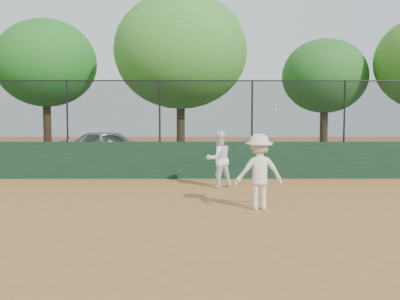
{
  "coord_description": "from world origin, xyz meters",
  "views": [
    {
      "loc": [
        0.78,
        -8.48,
        1.95
      ],
      "look_at": [
        0.8,
        2.2,
        1.2
      ],
      "focal_mm": 40.0,
      "sensor_mm": 36.0,
      "label": 1
    }
  ],
  "objects_px": {
    "player_main": "(259,172)",
    "tree_2": "(181,51)",
    "tree_1": "(46,63)",
    "tree_3": "(325,76)",
    "parked_car": "(112,147)",
    "player_second": "(219,159)"
  },
  "relations": [
    {
      "from": "player_main",
      "to": "tree_2",
      "type": "distance_m",
      "value": 10.21
    },
    {
      "from": "player_main",
      "to": "tree_1",
      "type": "height_order",
      "value": "tree_1"
    },
    {
      "from": "tree_3",
      "to": "parked_car",
      "type": "bearing_deg",
      "value": -170.62
    },
    {
      "from": "parked_car",
      "to": "player_second",
      "type": "height_order",
      "value": "player_second"
    },
    {
      "from": "tree_1",
      "to": "parked_car",
      "type": "bearing_deg",
      "value": -21.58
    },
    {
      "from": "player_second",
      "to": "tree_2",
      "type": "relative_size",
      "value": 0.23
    },
    {
      "from": "tree_3",
      "to": "tree_2",
      "type": "bearing_deg",
      "value": -162.68
    },
    {
      "from": "parked_car",
      "to": "player_main",
      "type": "bearing_deg",
      "value": -159.82
    },
    {
      "from": "player_main",
      "to": "tree_2",
      "type": "bearing_deg",
      "value": 102.6
    },
    {
      "from": "player_second",
      "to": "player_main",
      "type": "height_order",
      "value": "player_main"
    },
    {
      "from": "tree_1",
      "to": "tree_3",
      "type": "relative_size",
      "value": 1.15
    },
    {
      "from": "player_second",
      "to": "tree_3",
      "type": "bearing_deg",
      "value": -147.56
    },
    {
      "from": "tree_3",
      "to": "player_main",
      "type": "bearing_deg",
      "value": -111.94
    },
    {
      "from": "player_second",
      "to": "tree_1",
      "type": "xyz_separation_m",
      "value": [
        -7.52,
        7.84,
        3.66
      ]
    },
    {
      "from": "player_second",
      "to": "player_main",
      "type": "bearing_deg",
      "value": 78.56
    },
    {
      "from": "tree_1",
      "to": "tree_3",
      "type": "bearing_deg",
      "value": 1.4
    },
    {
      "from": "parked_car",
      "to": "tree_1",
      "type": "distance_m",
      "value": 5.07
    },
    {
      "from": "tree_2",
      "to": "tree_3",
      "type": "distance_m",
      "value": 6.95
    },
    {
      "from": "tree_2",
      "to": "player_main",
      "type": "bearing_deg",
      "value": -77.4
    },
    {
      "from": "parked_car",
      "to": "tree_1",
      "type": "xyz_separation_m",
      "value": [
        -3.21,
        1.27,
        3.72
      ]
    },
    {
      "from": "player_second",
      "to": "tree_1",
      "type": "relative_size",
      "value": 0.25
    },
    {
      "from": "tree_2",
      "to": "tree_1",
      "type": "bearing_deg",
      "value": 164.29
    }
  ]
}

